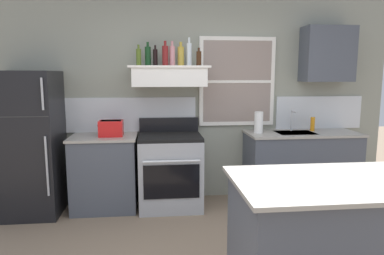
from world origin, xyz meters
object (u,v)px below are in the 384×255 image
Objects in this scene: toaster at (111,128)px; bottle_dark_green_wine at (148,56)px; bottle_clear_tall at (189,54)px; bottle_rose_pink at (172,56)px; paper_towel_roll at (259,122)px; dish_soap_bottle at (313,124)px; bottle_balsamic_dark at (155,57)px; kitchen_island at (329,241)px; bottle_olive_oil_square at (139,57)px; bottle_red_label_wine at (165,55)px; bottle_brown_stout at (199,58)px; stove_range at (170,170)px; bottle_champagne_gold_foil at (181,56)px; refrigerator at (29,144)px.

bottle_dark_green_wine reaches higher than toaster.
toaster is at bearing -172.04° from bottle_clear_tall.
paper_towel_roll is (1.08, -0.08, -0.82)m from bottle_rose_pink.
toaster is 2.59m from dish_soap_bottle.
kitchen_island is at bearing -59.95° from bottle_balsamic_dark.
bottle_balsamic_dark is at bearing 175.04° from paper_towel_roll.
bottle_olive_oil_square is at bearing 18.66° from toaster.
bottle_red_label_wine is 1.36× the size of bottle_brown_stout.
bottle_red_label_wine is at bearing -161.51° from bottle_rose_pink.
bottle_dark_green_wine is 1.31× the size of bottle_brown_stout.
bottle_dark_green_wine reaches higher than dish_soap_bottle.
bottle_olive_oil_square is 1.01× the size of bottle_balsamic_dark.
bottle_red_label_wine is (-0.04, 0.09, 1.40)m from stove_range.
bottle_rose_pink is 0.21× the size of kitchen_island.
bottle_brown_stout reaches higher than dish_soap_bottle.
bottle_dark_green_wine is 0.99× the size of bottle_champagne_gold_foil.
bottle_clear_tall is at bearing 8.76° from bottle_red_label_wine.
toaster is 1.20× the size of bottle_balsamic_dark.
dish_soap_bottle is (2.58, 0.14, -0.01)m from toaster.
paper_towel_roll reaches higher than kitchen_island.
bottle_rose_pink is (0.08, 0.03, -0.00)m from bottle_red_label_wine.
bottle_dark_green_wine reaches higher than bottle_brown_stout.
bottle_dark_green_wine is at bearing 174.25° from bottle_rose_pink.
dish_soap_bottle is (0.76, 0.10, -0.04)m from paper_towel_roll.
bottle_balsamic_dark is (-0.16, 0.15, 1.38)m from stove_range.
bottle_brown_stout is at bearing -1.18° from bottle_red_label_wine.
dish_soap_bottle is (1.52, 0.06, -0.84)m from bottle_brown_stout.
paper_towel_roll is (0.87, -0.09, -0.84)m from bottle_clear_tall.
bottle_olive_oil_square is 0.85× the size of bottle_red_label_wine.
kitchen_island is (1.22, -2.11, -1.39)m from bottle_balsamic_dark.
bottle_rose_pink is 1.35× the size of bottle_brown_stout.
kitchen_island is (1.76, -1.96, -0.55)m from toaster.
bottle_brown_stout is (0.11, -0.05, -0.05)m from bottle_clear_tall.
bottle_dark_green_wine is 2.30m from dish_soap_bottle.
bottle_clear_tall reaches higher than refrigerator.
bottle_dark_green_wine is at bearing -177.02° from bottle_balsamic_dark.
refrigerator is 1.74m from bottle_dark_green_wine.
bottle_balsamic_dark is 0.84× the size of bottle_rose_pink.
stove_range is 3.69× the size of bottle_red_label_wine.
bottle_balsamic_dark is at bearing 178.72° from bottle_champagne_gold_foil.
stove_range is at bearing 0.16° from toaster.
bottle_rose_pink reaches higher than stove_range.
paper_towel_roll reaches higher than stove_range.
bottle_red_label_wine is 2.72m from kitchen_island.
bottle_clear_tall is 2.66m from kitchen_island.
bottle_rose_pink reaches higher than bottle_balsamic_dark.
bottle_olive_oil_square is at bearing -178.27° from bottle_clear_tall.
bottle_rose_pink is 1.64× the size of dish_soap_bottle.
kitchen_island is at bearing -71.19° from bottle_brown_stout.
bottle_dark_green_wine is at bearing 179.82° from dish_soap_bottle.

